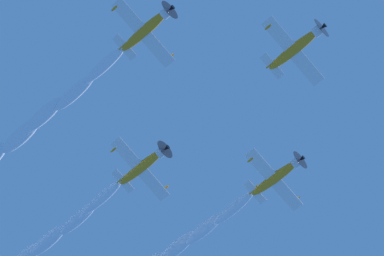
{
  "coord_description": "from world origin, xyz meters",
  "views": [
    {
      "loc": [
        6.45,
        34.46,
        1.46
      ],
      "look_at": [
        19.18,
        -8.14,
        93.72
      ],
      "focal_mm": 80.59,
      "sensor_mm": 36.0,
      "label": 1
    }
  ],
  "objects": [
    {
      "name": "airplane_left_wingman",
      "position": [
        11.08,
        -17.06,
        93.04
      ],
      "size": [
        8.3,
        8.89,
        3.19
      ],
      "color": "orange"
    },
    {
      "name": "airplane_slot_tail",
      "position": [
        26.22,
        -11.06,
        93.17
      ],
      "size": [
        8.33,
        8.84,
        3.45
      ],
      "color": "orange"
    },
    {
      "name": "airplane_lead",
      "position": [
        4.91,
        -1.44,
        92.78
      ],
      "size": [
        8.31,
        8.86,
        3.19
      ],
      "color": "orange"
    },
    {
      "name": "airplane_right_wingman",
      "position": [
        20.58,
        5.17,
        93.77
      ],
      "size": [
        8.33,
        8.88,
        3.55
      ],
      "color": "orange"
    }
  ]
}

